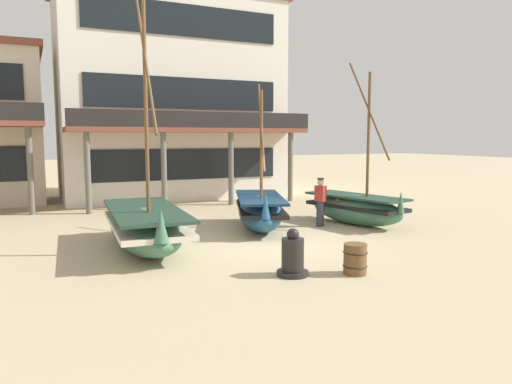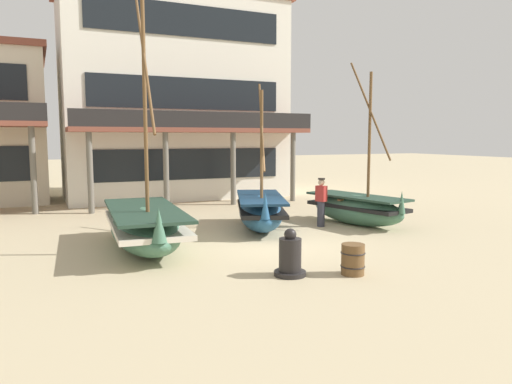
{
  "view_description": "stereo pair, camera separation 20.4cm",
  "coord_description": "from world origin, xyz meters",
  "px_view_note": "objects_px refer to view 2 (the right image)",
  "views": [
    {
      "loc": [
        -6.29,
        -12.33,
        3.08
      ],
      "look_at": [
        0.0,
        1.0,
        1.4
      ],
      "focal_mm": 33.81,
      "sensor_mm": 36.0,
      "label": 1
    },
    {
      "loc": [
        -6.11,
        -12.41,
        3.08
      ],
      "look_at": [
        0.0,
        1.0,
        1.4
      ],
      "focal_mm": 33.81,
      "sensor_mm": 36.0,
      "label": 2
    }
  ],
  "objects_px": {
    "fishing_boat_centre_large": "(145,226)",
    "capstan_winch": "(290,257)",
    "wooden_barrel": "(353,259)",
    "harbor_building_main": "(174,98)",
    "fisherman_by_hull": "(321,203)",
    "fishing_boat_far_right": "(260,211)",
    "fishing_boat_near_left": "(357,208)"
  },
  "relations": [
    {
      "from": "fishing_boat_far_right",
      "to": "capstan_winch",
      "type": "distance_m",
      "value": 5.51
    },
    {
      "from": "fisherman_by_hull",
      "to": "harbor_building_main",
      "type": "relative_size",
      "value": 0.15
    },
    {
      "from": "fisherman_by_hull",
      "to": "capstan_winch",
      "type": "relative_size",
      "value": 1.58
    },
    {
      "from": "fishing_boat_far_right",
      "to": "fishing_boat_near_left",
      "type": "bearing_deg",
      "value": -10.78
    },
    {
      "from": "fishing_boat_centre_large",
      "to": "fisherman_by_hull",
      "type": "distance_m",
      "value": 6.31
    },
    {
      "from": "fishing_boat_near_left",
      "to": "capstan_winch",
      "type": "bearing_deg",
      "value": -138.51
    },
    {
      "from": "fisherman_by_hull",
      "to": "capstan_winch",
      "type": "distance_m",
      "value": 6.15
    },
    {
      "from": "fishing_boat_far_right",
      "to": "fisherman_by_hull",
      "type": "xyz_separation_m",
      "value": [
        2.11,
        -0.44,
        0.21
      ]
    },
    {
      "from": "fishing_boat_far_right",
      "to": "capstan_winch",
      "type": "relative_size",
      "value": 4.55
    },
    {
      "from": "capstan_winch",
      "to": "harbor_building_main",
      "type": "xyz_separation_m",
      "value": [
        1.54,
        15.4,
        4.66
      ]
    },
    {
      "from": "fishing_boat_far_right",
      "to": "fisherman_by_hull",
      "type": "distance_m",
      "value": 2.16
    },
    {
      "from": "fisherman_by_hull",
      "to": "wooden_barrel",
      "type": "bearing_deg",
      "value": -115.17
    },
    {
      "from": "capstan_winch",
      "to": "wooden_barrel",
      "type": "relative_size",
      "value": 1.53
    },
    {
      "from": "wooden_barrel",
      "to": "fishing_boat_centre_large",
      "type": "bearing_deg",
      "value": 130.19
    },
    {
      "from": "wooden_barrel",
      "to": "harbor_building_main",
      "type": "distance_m",
      "value": 16.61
    },
    {
      "from": "wooden_barrel",
      "to": "fishing_boat_near_left",
      "type": "bearing_deg",
      "value": 52.91
    },
    {
      "from": "fishing_boat_near_left",
      "to": "fishing_boat_centre_large",
      "type": "xyz_separation_m",
      "value": [
        -7.59,
        -0.68,
        0.05
      ]
    },
    {
      "from": "fishing_boat_centre_large",
      "to": "fisherman_by_hull",
      "type": "relative_size",
      "value": 4.32
    },
    {
      "from": "fishing_boat_centre_large",
      "to": "harbor_building_main",
      "type": "distance_m",
      "value": 12.95
    },
    {
      "from": "fishing_boat_far_right",
      "to": "wooden_barrel",
      "type": "distance_m",
      "value": 5.78
    },
    {
      "from": "fishing_boat_centre_large",
      "to": "fishing_boat_far_right",
      "type": "height_order",
      "value": "fishing_boat_centre_large"
    },
    {
      "from": "fishing_boat_centre_large",
      "to": "fishing_boat_far_right",
      "type": "distance_m",
      "value": 4.34
    },
    {
      "from": "capstan_winch",
      "to": "fisherman_by_hull",
      "type": "bearing_deg",
      "value": 51.49
    },
    {
      "from": "fishing_boat_centre_large",
      "to": "capstan_winch",
      "type": "xyz_separation_m",
      "value": [
        2.42,
        -3.9,
        -0.22
      ]
    },
    {
      "from": "fishing_boat_near_left",
      "to": "capstan_winch",
      "type": "height_order",
      "value": "fishing_boat_near_left"
    },
    {
      "from": "capstan_winch",
      "to": "harbor_building_main",
      "type": "height_order",
      "value": "harbor_building_main"
    },
    {
      "from": "fishing_boat_far_right",
      "to": "fisherman_by_hull",
      "type": "height_order",
      "value": "fishing_boat_far_right"
    },
    {
      "from": "capstan_winch",
      "to": "fishing_boat_centre_large",
      "type": "bearing_deg",
      "value": 121.82
    },
    {
      "from": "fishing_boat_centre_large",
      "to": "wooden_barrel",
      "type": "height_order",
      "value": "fishing_boat_centre_large"
    },
    {
      "from": "fishing_boat_centre_large",
      "to": "fisherman_by_hull",
      "type": "bearing_deg",
      "value": 8.2
    },
    {
      "from": "fisherman_by_hull",
      "to": "harbor_building_main",
      "type": "distance_m",
      "value": 11.64
    },
    {
      "from": "fishing_boat_far_right",
      "to": "capstan_winch",
      "type": "xyz_separation_m",
      "value": [
        -1.71,
        -5.24,
        -0.2
      ]
    }
  ]
}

